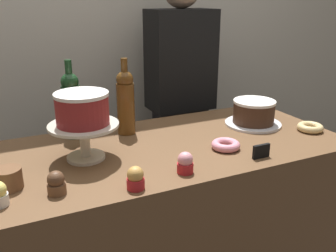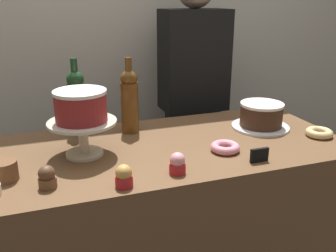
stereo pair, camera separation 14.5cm
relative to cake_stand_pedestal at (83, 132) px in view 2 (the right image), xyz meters
The scene contains 16 objects.
back_wall 1.01m from the cake_stand_pedestal, 70.00° to the left, with size 6.00×0.05×2.60m.
display_counter 0.63m from the cake_stand_pedestal, ahead, with size 1.44×0.67×0.90m.
cake_stand_pedestal is the anchor object (origin of this frame).
white_layer_cake 0.10m from the cake_stand_pedestal, ahead, with size 0.19×0.19×0.11m.
silver_serving_platter 0.80m from the cake_stand_pedestal, ahead, with size 0.26×0.26×0.01m.
chocolate_round_cake 0.79m from the cake_stand_pedestal, ahead, with size 0.19×0.19×0.11m.
wine_bottle_green 0.25m from the cake_stand_pedestal, 88.18° to the left, with size 0.08×0.08×0.33m.
wine_bottle_amber 0.30m from the cake_stand_pedestal, 40.73° to the left, with size 0.08×0.08×0.33m.
cupcake_strawberry 0.38m from the cake_stand_pedestal, 42.64° to the right, with size 0.06×0.06×0.07m.
cupcake_caramel 0.31m from the cake_stand_pedestal, 73.17° to the right, with size 0.06×0.06×0.07m.
cupcake_chocolate 0.26m from the cake_stand_pedestal, 122.67° to the right, with size 0.06×0.06×0.07m.
donut_pink 0.54m from the cake_stand_pedestal, 15.21° to the right, with size 0.11×0.11×0.03m.
donut_glazed 0.98m from the cake_stand_pedestal, ahead, with size 0.11×0.11×0.03m.
cookie_stack 0.30m from the cake_stand_pedestal, 155.80° to the right, with size 0.08×0.08×0.07m.
price_sign_chalkboard 0.65m from the cake_stand_pedestal, 24.44° to the right, with size 0.07×0.01×0.05m.
barista_figure 0.92m from the cake_stand_pedestal, 40.73° to the left, with size 0.36×0.22×1.60m.
Camera 2 is at (-0.45, -1.29, 1.46)m, focal length 39.39 mm.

